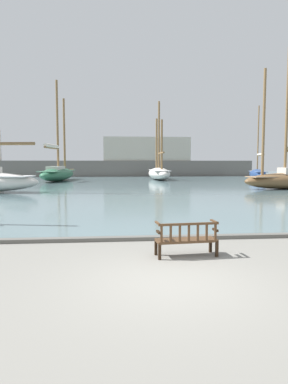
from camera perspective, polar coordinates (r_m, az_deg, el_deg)
ground_plane at (r=7.32m, az=4.41°, el=-14.71°), size 160.00×160.00×0.00m
harbor_water at (r=50.87m, az=-3.93°, el=2.21°), size 100.00×80.00×0.08m
quay_edge_kerb at (r=10.98m, az=1.01°, el=-7.69°), size 40.00×0.30×0.12m
park_bench at (r=9.10m, az=7.12°, el=-7.72°), size 1.64×0.66×0.92m
sailboat_outer_port at (r=33.43m, az=22.71°, el=2.25°), size 8.71×3.78×12.42m
sailboat_nearest_starboard at (r=45.60m, az=-14.19°, el=3.22°), size 4.39×13.32×12.84m
sailboat_centre_channel at (r=47.77m, az=2.51°, el=3.31°), size 2.86×11.69×10.78m
sailboat_far_port at (r=49.61m, az=18.38°, el=2.93°), size 3.23×8.48×10.08m
far_breakwater at (r=59.02m, az=-3.06°, el=4.86°), size 46.13×2.40×7.73m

